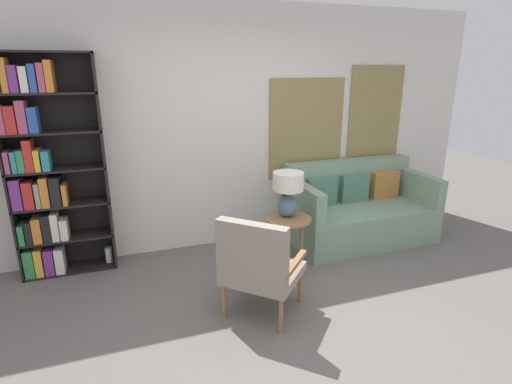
# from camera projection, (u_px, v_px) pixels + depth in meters

# --- Properties ---
(ground_plane) EXTENTS (14.00, 14.00, 0.00)m
(ground_plane) POSITION_uv_depth(u_px,v_px,m) (299.00, 342.00, 3.06)
(ground_plane) COLOR #66605B
(wall_back) EXTENTS (6.40, 0.08, 2.70)m
(wall_back) POSITION_uv_depth(u_px,v_px,m) (230.00, 129.00, 4.50)
(wall_back) COLOR silver
(wall_back) RESTS_ON ground_plane
(bookshelf) EXTENTS (0.88, 0.30, 2.16)m
(bookshelf) POSITION_uv_depth(u_px,v_px,m) (44.00, 173.00, 3.82)
(bookshelf) COLOR black
(bookshelf) RESTS_ON ground_plane
(armchair) EXTENTS (0.81, 0.81, 0.89)m
(armchair) POSITION_uv_depth(u_px,v_px,m) (258.00, 264.00, 3.24)
(armchair) COLOR olive
(armchair) RESTS_ON ground_plane
(couch) EXTENTS (1.68, 0.88, 0.92)m
(couch) POSITION_uv_depth(u_px,v_px,m) (357.00, 211.00, 4.86)
(couch) COLOR gray
(couch) RESTS_ON ground_plane
(side_table) EXTENTS (0.47, 0.47, 0.57)m
(side_table) POSITION_uv_depth(u_px,v_px,m) (288.00, 225.00, 4.03)
(side_table) COLOR #99704C
(side_table) RESTS_ON ground_plane
(table_lamp) EXTENTS (0.31, 0.31, 0.46)m
(table_lamp) POSITION_uv_depth(u_px,v_px,m) (288.00, 190.00, 3.96)
(table_lamp) COLOR slate
(table_lamp) RESTS_ON side_table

